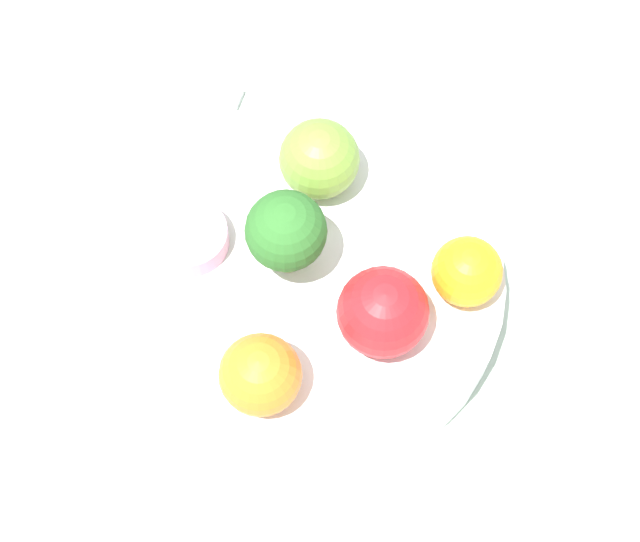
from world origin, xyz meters
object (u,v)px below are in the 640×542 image
at_px(apple_red, 319,159).
at_px(small_cup, 190,237).
at_px(broccoli, 286,232).
at_px(spoon, 188,89).
at_px(bowl, 320,289).
at_px(orange_back, 467,272).
at_px(apple_green, 383,312).
at_px(orange_front, 260,375).

xyz_separation_m(apple_red, small_cup, (0.00, -0.10, -0.02)).
distance_m(broccoli, spoon, 0.19).
relative_size(broccoli, small_cup, 1.39).
height_order(bowl, spoon, bowl).
bearing_deg(spoon, small_cup, -23.59).
relative_size(bowl, broccoli, 3.49).
bearing_deg(orange_back, apple_red, -159.53).
bearing_deg(apple_red, apple_green, -9.46).
bearing_deg(broccoli, small_cup, -130.05).
bearing_deg(broccoli, spoon, 177.35).
height_order(apple_red, spoon, apple_red).
height_order(broccoli, spoon, broccoli).
height_order(orange_front, orange_back, orange_front).
xyz_separation_m(bowl, broccoli, (-0.02, -0.01, 0.06)).
xyz_separation_m(broccoli, spoon, (-0.17, 0.01, -0.08)).
xyz_separation_m(apple_red, orange_front, (0.11, -0.10, -0.00)).
bearing_deg(orange_front, broccoli, 141.22).
xyz_separation_m(orange_front, spoon, (-0.24, 0.06, -0.06)).
height_order(apple_red, orange_back, apple_red).
relative_size(bowl, spoon, 3.65).
xyz_separation_m(orange_front, orange_back, (0.00, 0.14, -0.00)).
relative_size(apple_green, spoon, 0.87).
relative_size(apple_red, apple_green, 0.93).
bearing_deg(bowl, apple_green, 17.94).
distance_m(broccoli, apple_green, 0.08).
bearing_deg(bowl, apple_red, 151.17).
bearing_deg(orange_front, orange_back, 89.03).
bearing_deg(apple_green, broccoli, -158.17).
height_order(apple_red, apple_green, apple_green).
relative_size(orange_front, orange_back, 1.12).
height_order(apple_green, orange_front, apple_green).
relative_size(orange_front, spoon, 0.77).
bearing_deg(small_cup, broccoli, 49.95).
xyz_separation_m(apple_red, orange_back, (0.11, 0.04, -0.00)).
distance_m(apple_red, orange_back, 0.12).
bearing_deg(orange_back, apple_green, -90.25).
bearing_deg(spoon, apple_red, 16.80).
relative_size(apple_green, orange_back, 1.27).
relative_size(apple_red, orange_front, 1.05).
height_order(small_cup, spoon, small_cup).
relative_size(apple_red, orange_back, 1.18).
bearing_deg(spoon, bowl, 1.26).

